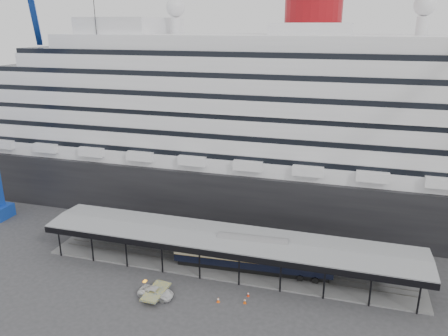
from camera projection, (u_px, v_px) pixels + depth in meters
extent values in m
plane|color=#313133|center=(217.00, 285.00, 60.95)|extent=(200.00, 200.00, 0.00)
cube|color=black|center=(263.00, 178.00, 88.57)|extent=(130.00, 30.00, 10.00)
cylinder|color=maroon|center=(314.00, 8.00, 76.31)|extent=(10.00, 10.00, 9.00)
sphere|color=silver|center=(175.00, 7.00, 83.14)|extent=(3.60, 3.60, 3.60)
sphere|color=silver|center=(425.00, 5.00, 71.43)|extent=(3.60, 3.60, 3.60)
cube|color=slate|center=(227.00, 266.00, 65.47)|extent=(56.00, 8.00, 0.24)
cube|color=slate|center=(226.00, 268.00, 64.76)|extent=(54.00, 0.08, 0.10)
cube|color=slate|center=(228.00, 263.00, 66.08)|extent=(54.00, 0.08, 0.10)
cube|color=black|center=(218.00, 255.00, 60.01)|extent=(56.00, 0.18, 0.90)
cube|color=black|center=(235.00, 227.00, 68.22)|extent=(56.00, 0.18, 0.90)
cube|color=slate|center=(227.00, 236.00, 63.89)|extent=(56.00, 9.00, 0.24)
cylinder|color=black|center=(101.00, 87.00, 81.18)|extent=(0.12, 0.12, 47.21)
imported|color=silver|center=(156.00, 293.00, 58.04)|extent=(4.83, 2.39, 1.32)
cube|color=black|center=(252.00, 267.00, 64.29)|extent=(22.29, 3.77, 0.74)
cube|color=black|center=(252.00, 261.00, 63.99)|extent=(23.37, 4.26, 1.16)
cube|color=beige|center=(253.00, 254.00, 63.59)|extent=(23.37, 4.30, 1.37)
cube|color=black|center=(253.00, 248.00, 63.31)|extent=(23.37, 4.26, 0.42)
cube|color=#F7570D|center=(218.00, 302.00, 57.16)|extent=(0.40, 0.40, 0.03)
cone|color=#F7570D|center=(218.00, 300.00, 57.04)|extent=(0.33, 0.33, 0.73)
cylinder|color=white|center=(218.00, 299.00, 57.02)|extent=(0.23, 0.23, 0.14)
cube|color=red|center=(248.00, 296.00, 58.40)|extent=(0.44, 0.44, 0.03)
cone|color=red|center=(248.00, 294.00, 58.29)|extent=(0.37, 0.37, 0.65)
cylinder|color=white|center=(248.00, 294.00, 58.27)|extent=(0.21, 0.21, 0.13)
cube|color=#D44F0B|center=(245.00, 303.00, 56.91)|extent=(0.49, 0.49, 0.03)
cone|color=#D44F0B|center=(245.00, 301.00, 56.80)|extent=(0.41, 0.41, 0.73)
cylinder|color=white|center=(245.00, 300.00, 56.77)|extent=(0.23, 0.23, 0.14)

